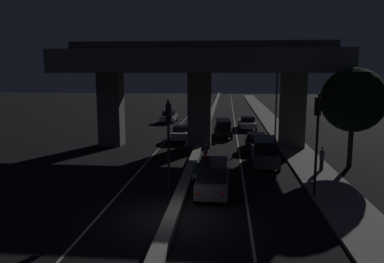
# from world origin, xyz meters

# --- Properties ---
(ground_plane) EXTENTS (200.00, 200.00, 0.00)m
(ground_plane) POSITION_xyz_m (0.00, 0.00, 0.00)
(ground_plane) COLOR black
(lane_line_left_inner) EXTENTS (0.12, 126.00, 0.00)m
(lane_line_left_inner) POSITION_xyz_m (-3.51, 35.00, 0.00)
(lane_line_left_inner) COLOR beige
(lane_line_left_inner) RESTS_ON ground_plane
(lane_line_right_inner) EXTENTS (0.12, 126.00, 0.00)m
(lane_line_right_inner) POSITION_xyz_m (3.51, 35.00, 0.00)
(lane_line_right_inner) COLOR beige
(lane_line_right_inner) RESTS_ON ground_plane
(median_divider) EXTENTS (0.61, 126.00, 0.37)m
(median_divider) POSITION_xyz_m (0.00, 35.00, 0.18)
(median_divider) COLOR gray
(median_divider) RESTS_ON ground_plane
(sidewalk_right) EXTENTS (2.72, 126.00, 0.14)m
(sidewalk_right) POSITION_xyz_m (8.38, 28.00, 0.07)
(sidewalk_right) COLOR gray
(sidewalk_right) RESTS_ON ground_plane
(elevated_overpass) EXTENTS (23.60, 9.84, 9.37)m
(elevated_overpass) POSITION_xyz_m (0.00, 17.01, 6.97)
(elevated_overpass) COLOR #5B5956
(elevated_overpass) RESTS_ON ground_plane
(traffic_light_left_of_median) EXTENTS (0.30, 0.49, 5.23)m
(traffic_light_left_of_median) POSITION_xyz_m (-0.70, 3.55, 3.56)
(traffic_light_left_of_median) COLOR black
(traffic_light_left_of_median) RESTS_ON ground_plane
(traffic_light_right_of_median) EXTENTS (0.30, 0.49, 5.61)m
(traffic_light_right_of_median) POSITION_xyz_m (7.12, 3.55, 3.81)
(traffic_light_right_of_median) COLOR black
(traffic_light_right_of_median) RESTS_ON ground_plane
(street_lamp) EXTENTS (2.62, 0.32, 8.71)m
(street_lamp) POSITION_xyz_m (6.93, 21.26, 5.13)
(street_lamp) COLOR #2D2D30
(street_lamp) RESTS_ON ground_plane
(car_grey_lead) EXTENTS (1.94, 4.23, 1.81)m
(car_grey_lead) POSITION_xyz_m (1.72, 3.74, 0.94)
(car_grey_lead) COLOR #515459
(car_grey_lead) RESTS_ON ground_plane
(car_grey_second) EXTENTS (2.11, 4.88, 1.94)m
(car_grey_second) POSITION_xyz_m (5.20, 10.57, 1.02)
(car_grey_second) COLOR #515459
(car_grey_second) RESTS_ON ground_plane
(car_black_third) EXTENTS (2.04, 4.60, 1.45)m
(car_black_third) POSITION_xyz_m (4.98, 16.14, 0.73)
(car_black_third) COLOR black
(car_black_third) RESTS_ON ground_plane
(car_black_fourth) EXTENTS (1.99, 4.68, 1.80)m
(car_black_fourth) POSITION_xyz_m (2.05, 22.32, 0.96)
(car_black_fourth) COLOR black
(car_black_fourth) RESTS_ON ground_plane
(car_white_fifth) EXTENTS (2.07, 4.80, 1.44)m
(car_white_fifth) POSITION_xyz_m (4.87, 28.03, 0.74)
(car_white_fifth) COLOR silver
(car_white_fifth) RESTS_ON ground_plane
(car_white_lead_oncoming) EXTENTS (1.94, 4.33, 1.42)m
(car_white_lead_oncoming) POSITION_xyz_m (-1.99, 19.96, 0.74)
(car_white_lead_oncoming) COLOR silver
(car_white_lead_oncoming) RESTS_ON ground_plane
(car_silver_second_oncoming) EXTENTS (2.03, 4.21, 1.51)m
(car_silver_second_oncoming) POSITION_xyz_m (-5.28, 33.05, 0.76)
(car_silver_second_oncoming) COLOR gray
(car_silver_second_oncoming) RESTS_ON ground_plane
(motorcycle_white_filtering_near) EXTENTS (0.32, 1.72, 1.44)m
(motorcycle_white_filtering_near) POSITION_xyz_m (0.57, 5.55, 0.62)
(motorcycle_white_filtering_near) COLOR black
(motorcycle_white_filtering_near) RESTS_ON ground_plane
(motorcycle_red_filtering_mid) EXTENTS (0.32, 1.70, 1.41)m
(motorcycle_red_filtering_mid) POSITION_xyz_m (0.89, 11.11, 0.61)
(motorcycle_red_filtering_mid) COLOR black
(motorcycle_red_filtering_mid) RESTS_ON ground_plane
(pedestrian_on_sidewalk) EXTENTS (0.31, 0.31, 1.58)m
(pedestrian_on_sidewalk) POSITION_xyz_m (8.84, 9.05, 0.94)
(pedestrian_on_sidewalk) COLOR black
(pedestrian_on_sidewalk) RESTS_ON sidewalk_right
(roadside_tree_kerbside_near) EXTENTS (4.47, 4.47, 7.01)m
(roadside_tree_kerbside_near) POSITION_xyz_m (11.15, 10.60, 4.77)
(roadside_tree_kerbside_near) COLOR #2D2116
(roadside_tree_kerbside_near) RESTS_ON ground_plane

